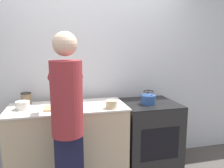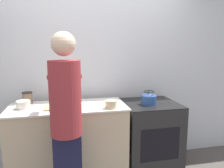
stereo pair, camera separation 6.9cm
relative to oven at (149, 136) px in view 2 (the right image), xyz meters
The scene contains 10 objects.
wall_back 1.15m from the oven, 149.09° to the left, with size 8.00×0.05×2.60m.
counter 1.02m from the oven, behind, with size 1.33×0.61×0.94m.
oven is the anchor object (origin of this frame).
person 1.29m from the oven, 151.92° to the right, with size 0.32×0.57×1.73m.
cutting_board 1.19m from the oven, behind, with size 0.39×0.20×0.02m.
knife 1.17m from the oven, behind, with size 0.26×0.11×0.01m.
kettle 0.53m from the oven, 125.78° to the right, with size 0.18×0.18×0.17m.
bowl_prep 1.59m from the oven, behind, with size 0.15×0.15×0.09m.
bowl_mixing 0.81m from the oven, 156.67° to the right, with size 0.13×0.13×0.09m.
canister_jar 1.60m from the oven, behind, with size 0.12×0.12×0.14m.
Camera 2 is at (-0.38, -2.17, 1.60)m, focal length 35.00 mm.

